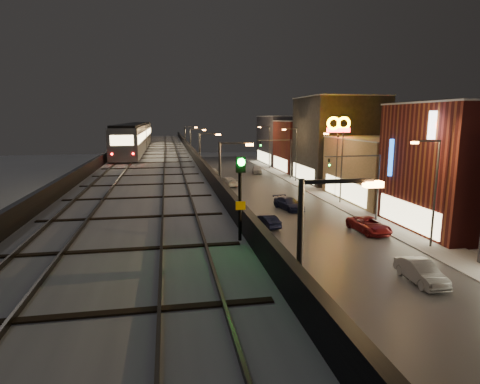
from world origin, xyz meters
TOP-DOWN VIEW (x-y plane):
  - ground at (0.00, 0.00)m, footprint 220.00×220.00m
  - road_surface at (7.50, 35.00)m, footprint 17.00×120.00m
  - sidewalk_right at (17.50, 35.00)m, footprint 4.00×120.00m
  - under_viaduct_pavement at (-6.00, 35.00)m, footprint 11.00×120.00m
  - elevated_viaduct at (-6.00, 31.84)m, footprint 9.00×100.00m
  - viaduct_trackbed at (-6.01, 31.97)m, footprint 8.40×100.00m
  - viaduct_parapet_streetside at (-1.65, 32.00)m, footprint 0.30×100.00m
  - viaduct_parapet_far at (-10.35, 32.00)m, footprint 0.30×100.00m
  - building_b at (23.99, 18.00)m, footprint 12.20×12.20m
  - building_c at (23.99, 32.00)m, footprint 12.20×15.20m
  - building_d at (23.99, 48.00)m, footprint 12.20×13.20m
  - building_e at (23.99, 62.00)m, footprint 12.20×12.20m
  - building_f at (23.99, 76.00)m, footprint 12.20×16.20m
  - streetlight_left_0 at (-0.43, -5.00)m, footprint 2.57×0.28m
  - streetlight_left_1 at (-0.43, 13.00)m, footprint 2.57×0.28m
  - streetlight_right_1 at (16.73, 13.00)m, footprint 2.56×0.28m
  - streetlight_left_2 at (-0.43, 31.00)m, footprint 2.57×0.28m
  - streetlight_right_2 at (16.73, 31.00)m, footprint 2.56×0.28m
  - streetlight_left_3 at (-0.43, 49.00)m, footprint 2.57×0.28m
  - streetlight_right_3 at (16.73, 49.00)m, footprint 2.56×0.28m
  - streetlight_left_4 at (-0.43, 67.00)m, footprint 2.57×0.28m
  - streetlight_right_4 at (16.73, 67.00)m, footprint 2.56×0.28m
  - traffic_light_rig_a at (15.84, 22.00)m, footprint 6.10×0.34m
  - traffic_light_rig_b at (15.84, 52.00)m, footprint 6.10×0.34m
  - subway_train at (-8.50, 39.84)m, footprint 2.83×34.47m
  - rail_signal at (-2.10, -2.98)m, footprint 0.33×0.42m
  - car_taxi at (2.85, -3.18)m, footprint 2.83×4.47m
  - car_near_white at (4.97, 21.51)m, footprint 2.30×4.08m
  - car_mid_silver at (3.04, 24.77)m, footprint 2.40×4.99m
  - car_mid_dark at (4.75, 46.25)m, footprint 3.34×5.43m
  - car_far_white at (3.55, 58.76)m, footprint 3.06×4.81m
  - car_onc_silver at (11.68, 6.57)m, footprint 1.65×4.39m
  - car_onc_dark at (14.08, 18.03)m, footprint 2.81×5.27m
  - car_onc_white at (9.49, 28.59)m, footprint 3.14×5.23m
  - car_onc_red at (12.76, 60.08)m, footprint 2.52×4.76m
  - sign_mcdonalds at (18.00, 34.69)m, footprint 3.23×0.57m
  - sign_citgo at (18.50, 15.23)m, footprint 2.38×0.39m
  - sign_carwash at (18.50, 21.20)m, footprint 1.66×0.35m

SIDE VIEW (x-z plane):
  - ground at x=0.00m, z-range 0.00..0.00m
  - road_surface at x=7.50m, z-range 0.00..0.06m
  - under_viaduct_pavement at x=-6.00m, z-range 0.00..0.06m
  - sidewalk_right at x=17.50m, z-range 0.00..0.14m
  - car_near_white at x=4.97m, z-range 0.00..1.27m
  - car_mid_silver at x=3.04m, z-range 0.00..1.37m
  - car_onc_dark at x=14.08m, z-range 0.00..1.41m
  - car_taxi at x=2.85m, z-range 0.00..1.42m
  - car_onc_white at x=9.49m, z-range 0.00..1.42m
  - car_onc_silver at x=11.68m, z-range 0.00..1.43m
  - car_mid_dark at x=4.75m, z-range 0.00..1.47m
  - car_far_white at x=3.55m, z-range 0.00..1.53m
  - car_onc_red at x=12.76m, z-range 0.00..1.54m
  - building_c at x=23.99m, z-range 0.00..8.16m
  - traffic_light_rig_a at x=15.84m, z-range 1.00..8.00m
  - traffic_light_rig_b at x=15.84m, z-range 1.00..8.00m
  - building_e at x=23.99m, z-range 0.00..10.16m
  - streetlight_left_0 at x=-0.43m, z-range 0.74..9.74m
  - streetlight_left_1 at x=-0.43m, z-range 0.74..9.74m
  - streetlight_right_1 at x=16.73m, z-range 0.74..9.74m
  - streetlight_left_2 at x=-0.43m, z-range 0.74..9.74m
  - streetlight_right_2 at x=16.73m, z-range 0.74..9.74m
  - streetlight_left_3 at x=-0.43m, z-range 0.74..9.74m
  - streetlight_right_3 at x=16.73m, z-range 0.74..9.74m
  - streetlight_left_4 at x=-0.43m, z-range 0.74..9.74m
  - streetlight_right_4 at x=16.73m, z-range 0.74..9.74m
  - building_f at x=23.99m, z-range 0.00..11.16m
  - elevated_viaduct at x=-6.00m, z-range 2.47..8.77m
  - building_b at x=23.99m, z-range 0.00..12.16m
  - sign_carwash at x=18.50m, z-range 1.78..10.39m
  - viaduct_trackbed at x=-6.01m, z-range 6.23..6.55m
  - viaduct_parapet_streetside at x=-1.65m, z-range 6.30..7.40m
  - viaduct_parapet_far at x=-10.35m, z-range 6.30..7.40m
  - building_d at x=23.99m, z-range 0.00..14.16m
  - subway_train at x=-8.50m, z-range 6.61..9.99m
  - rail_signal at x=-2.10m, z-range 7.22..10.06m
  - sign_citgo at x=18.50m, z-range 3.03..14.32m
  - sign_mcdonalds at x=18.00m, z-range 3.53..14.41m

